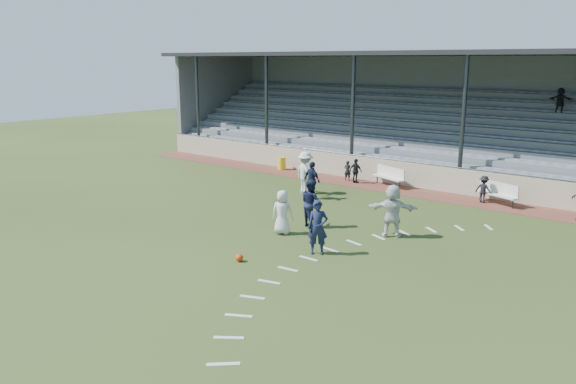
% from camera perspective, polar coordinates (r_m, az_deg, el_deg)
% --- Properties ---
extents(ground, '(90.00, 90.00, 0.00)m').
position_cam_1_polar(ground, '(19.76, -4.57, -4.97)').
color(ground, '#2E3D19').
rests_on(ground, ground).
extents(cinder_track, '(34.00, 2.00, 0.02)m').
position_cam_1_polar(cinder_track, '(28.03, 10.31, 0.36)').
color(cinder_track, '#5A2D24').
rests_on(cinder_track, ground).
extents(retaining_wall, '(34.00, 0.18, 1.20)m').
position_cam_1_polar(retaining_wall, '(28.82, 11.36, 1.87)').
color(retaining_wall, '#B4A78A').
rests_on(retaining_wall, ground).
extents(bench_left, '(2.01, 1.14, 0.95)m').
position_cam_1_polar(bench_left, '(28.46, 10.28, 1.74)').
color(bench_left, silver).
rests_on(bench_left, cinder_track).
extents(bench_right, '(2.02, 1.11, 0.95)m').
position_cam_1_polar(bench_right, '(26.14, 20.53, 0.08)').
color(bench_right, silver).
rests_on(bench_right, cinder_track).
extents(trash_bin, '(0.45, 0.45, 0.73)m').
position_cam_1_polar(trash_bin, '(32.22, -0.63, 2.93)').
color(trash_bin, yellow).
rests_on(trash_bin, cinder_track).
extents(football, '(0.24, 0.24, 0.24)m').
position_cam_1_polar(football, '(17.78, -4.97, -6.68)').
color(football, '#C0380B').
rests_on(football, ground).
extents(player_white_lead, '(0.93, 0.79, 1.62)m').
position_cam_1_polar(player_white_lead, '(20.26, -0.57, -2.07)').
color(player_white_lead, silver).
rests_on(player_white_lead, ground).
extents(player_navy_lead, '(0.78, 0.72, 1.80)m').
position_cam_1_polar(player_navy_lead, '(18.18, 3.04, -3.61)').
color(player_navy_lead, '#141B38').
rests_on(player_navy_lead, ground).
extents(player_navy_mid, '(1.09, 0.98, 1.82)m').
position_cam_1_polar(player_navy_mid, '(21.17, 2.36, -1.13)').
color(player_navy_mid, '#141B38').
rests_on(player_navy_mid, ground).
extents(player_white_wing, '(1.47, 1.15, 1.99)m').
position_cam_1_polar(player_white_wing, '(26.42, 1.77, 1.98)').
color(player_white_wing, silver).
rests_on(player_white_wing, ground).
extents(player_navy_wing, '(1.08, 0.64, 1.72)m').
position_cam_1_polar(player_navy_wing, '(25.41, 2.46, 1.20)').
color(player_navy_wing, '#141B38').
rests_on(player_navy_wing, ground).
extents(player_white_back, '(1.85, 1.29, 1.92)m').
position_cam_1_polar(player_white_back, '(20.25, 10.56, -1.87)').
color(player_white_back, silver).
rests_on(player_white_back, ground).
extents(sub_left_near, '(0.43, 0.34, 1.05)m').
position_cam_1_polar(sub_left_near, '(29.41, 6.07, 2.17)').
color(sub_left_near, black).
rests_on(sub_left_near, cinder_track).
extents(sub_left_far, '(0.76, 0.36, 1.25)m').
position_cam_1_polar(sub_left_far, '(28.85, 6.91, 2.14)').
color(sub_left_far, black).
rests_on(sub_left_far, cinder_track).
extents(sub_right, '(0.81, 0.51, 1.20)m').
position_cam_1_polar(sub_right, '(26.16, 19.26, 0.27)').
color(sub_right, black).
rests_on(sub_right, cinder_track).
extents(grandstand, '(34.60, 9.00, 6.61)m').
position_cam_1_polar(grandstand, '(32.78, 15.35, 5.86)').
color(grandstand, slate).
rests_on(grandstand, ground).
extents(penalty_arc, '(3.89, 14.63, 0.01)m').
position_cam_1_polar(penalty_arc, '(17.34, 5.48, -7.63)').
color(penalty_arc, silver).
rests_on(penalty_arc, ground).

